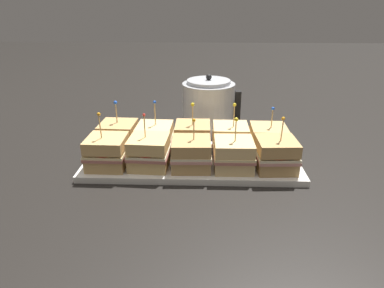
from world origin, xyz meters
TOP-DOWN VIEW (x-y plane):
  - ground_plane at (0.00, 0.00)m, footprint 6.00×6.00m
  - serving_platter at (0.00, 0.00)m, footprint 0.61×0.26m
  - sandwich_front_far_left at (-0.23, -0.06)m, footprint 0.11×0.11m
  - sandwich_front_left at (-0.11, -0.06)m, footprint 0.11×0.11m
  - sandwich_front_center at (-0.00, -0.06)m, footprint 0.11×0.11m
  - sandwich_front_right at (0.11, -0.06)m, footprint 0.11×0.11m
  - sandwich_front_far_right at (0.23, -0.06)m, footprint 0.11×0.11m
  - sandwich_back_far_left at (-0.22, 0.06)m, footprint 0.11×0.11m
  - sandwich_back_left at (-0.11, 0.06)m, footprint 0.11×0.11m
  - sandwich_back_center at (-0.00, 0.06)m, footprint 0.11×0.11m
  - sandwich_back_right at (0.11, 0.06)m, footprint 0.11×0.11m
  - sandwich_back_far_right at (0.22, 0.05)m, footprint 0.11×0.11m
  - kettle_steel at (0.05, 0.27)m, footprint 0.21×0.18m

SIDE VIEW (x-z plane):
  - ground_plane at x=0.00m, z-range 0.00..0.00m
  - serving_platter at x=0.00m, z-range 0.00..0.02m
  - sandwich_front_center at x=0.00m, z-range -0.01..0.13m
  - sandwich_back_far_right at x=0.22m, z-range -0.01..0.13m
  - sandwich_back_left at x=-0.11m, z-range -0.02..0.14m
  - sandwich_back_right at x=0.11m, z-range -0.02..0.13m
  - sandwich_front_right at x=0.11m, z-range -0.01..0.13m
  - sandwich_front_left at x=-0.11m, z-range -0.02..0.14m
  - sandwich_front_far_right at x=0.23m, z-range -0.01..0.14m
  - sandwich_front_far_left at x=-0.23m, z-range -0.02..0.14m
  - sandwich_back_center at x=0.00m, z-range -0.02..0.14m
  - sandwich_back_far_left at x=-0.22m, z-range -0.02..0.14m
  - kettle_steel at x=0.05m, z-range -0.01..0.19m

